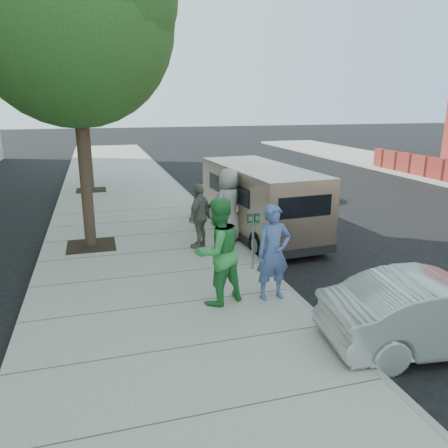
{
  "coord_description": "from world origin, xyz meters",
  "views": [
    {
      "loc": [
        -2.03,
        -8.72,
        3.68
      ],
      "look_at": [
        0.58,
        0.14,
        1.1
      ],
      "focal_mm": 35.0,
      "sensor_mm": 36.0,
      "label": 1
    }
  ],
  "objects_px": {
    "tree_far": "(82,70)",
    "person_gray_shirt": "(229,205)",
    "person_green_shirt": "(218,252)",
    "person_striped_polo": "(200,216)",
    "van": "(259,199)",
    "person_officer": "(273,253)",
    "tree_near": "(74,16)",
    "parking_meter": "(253,229)",
    "sedan": "(440,312)"
  },
  "relations": [
    {
      "from": "tree_near",
      "to": "sedan",
      "type": "distance_m",
      "value": 9.47
    },
    {
      "from": "tree_near",
      "to": "person_gray_shirt",
      "type": "xyz_separation_m",
      "value": [
        3.45,
        -0.6,
        -4.44
      ]
    },
    {
      "from": "person_gray_shirt",
      "to": "person_striped_polo",
      "type": "distance_m",
      "value": 0.92
    },
    {
      "from": "person_striped_polo",
      "to": "van",
      "type": "bearing_deg",
      "value": 159.62
    },
    {
      "from": "tree_near",
      "to": "person_green_shirt",
      "type": "xyz_separation_m",
      "value": [
        2.19,
        -4.06,
        -4.42
      ]
    },
    {
      "from": "parking_meter",
      "to": "person_striped_polo",
      "type": "relative_size",
      "value": 0.77
    },
    {
      "from": "tree_far",
      "to": "person_gray_shirt",
      "type": "height_order",
      "value": "tree_far"
    },
    {
      "from": "van",
      "to": "person_gray_shirt",
      "type": "xyz_separation_m",
      "value": [
        -1.09,
        -0.72,
        0.06
      ]
    },
    {
      "from": "van",
      "to": "sedan",
      "type": "bearing_deg",
      "value": -88.82
    },
    {
      "from": "sedan",
      "to": "person_gray_shirt",
      "type": "distance_m",
      "value": 5.92
    },
    {
      "from": "person_officer",
      "to": "person_striped_polo",
      "type": "xyz_separation_m",
      "value": [
        -0.61,
        3.26,
        -0.07
      ]
    },
    {
      "from": "tree_near",
      "to": "van",
      "type": "relative_size",
      "value": 1.38
    },
    {
      "from": "parking_meter",
      "to": "van",
      "type": "distance_m",
      "value": 3.05
    },
    {
      "from": "tree_near",
      "to": "parking_meter",
      "type": "distance_m",
      "value": 6.22
    },
    {
      "from": "van",
      "to": "person_officer",
      "type": "bearing_deg",
      "value": -111.01
    },
    {
      "from": "person_striped_polo",
      "to": "person_officer",
      "type": "bearing_deg",
      "value": 52.36
    },
    {
      "from": "person_green_shirt",
      "to": "person_striped_polo",
      "type": "xyz_separation_m",
      "value": [
        0.41,
        3.16,
        -0.16
      ]
    },
    {
      "from": "person_gray_shirt",
      "to": "person_striped_polo",
      "type": "relative_size",
      "value": 1.17
    },
    {
      "from": "parking_meter",
      "to": "person_officer",
      "type": "height_order",
      "value": "person_officer"
    },
    {
      "from": "van",
      "to": "person_striped_polo",
      "type": "xyz_separation_m",
      "value": [
        -1.95,
        -1.03,
        -0.09
      ]
    },
    {
      "from": "person_officer",
      "to": "person_green_shirt",
      "type": "bearing_deg",
      "value": 173.59
    },
    {
      "from": "tree_near",
      "to": "van",
      "type": "height_order",
      "value": "tree_near"
    },
    {
      "from": "person_officer",
      "to": "tree_near",
      "type": "bearing_deg",
      "value": 126.93
    },
    {
      "from": "tree_near",
      "to": "person_officer",
      "type": "distance_m",
      "value": 6.93
    },
    {
      "from": "van",
      "to": "person_striped_polo",
      "type": "distance_m",
      "value": 2.2
    },
    {
      "from": "sedan",
      "to": "tree_near",
      "type": "bearing_deg",
      "value": 45.78
    },
    {
      "from": "tree_far",
      "to": "person_gray_shirt",
      "type": "relative_size",
      "value": 3.39
    },
    {
      "from": "sedan",
      "to": "person_officer",
      "type": "relative_size",
      "value": 2.02
    },
    {
      "from": "person_gray_shirt",
      "to": "sedan",
      "type": "bearing_deg",
      "value": 72.95
    },
    {
      "from": "person_green_shirt",
      "to": "sedan",
      "type": "bearing_deg",
      "value": 122.32
    },
    {
      "from": "parking_meter",
      "to": "person_green_shirt",
      "type": "bearing_deg",
      "value": -126.45
    },
    {
      "from": "tree_far",
      "to": "person_gray_shirt",
      "type": "bearing_deg",
      "value": -67.15
    },
    {
      "from": "person_green_shirt",
      "to": "person_striped_polo",
      "type": "distance_m",
      "value": 3.19
    },
    {
      "from": "person_gray_shirt",
      "to": "person_striped_polo",
      "type": "bearing_deg",
      "value": -13.51
    },
    {
      "from": "tree_far",
      "to": "tree_near",
      "type": "bearing_deg",
      "value": -90.0
    },
    {
      "from": "van",
      "to": "person_officer",
      "type": "distance_m",
      "value": 4.5
    },
    {
      "from": "tree_near",
      "to": "parking_meter",
      "type": "xyz_separation_m",
      "value": [
        3.36,
        -2.69,
        -4.49
      ]
    },
    {
      "from": "parking_meter",
      "to": "van",
      "type": "height_order",
      "value": "van"
    },
    {
      "from": "tree_far",
      "to": "person_green_shirt",
      "type": "relative_size",
      "value": 3.33
    },
    {
      "from": "parking_meter",
      "to": "person_officer",
      "type": "xyz_separation_m",
      "value": [
        -0.15,
        -1.48,
        -0.02
      ]
    },
    {
      "from": "tree_far",
      "to": "parking_meter",
      "type": "xyz_separation_m",
      "value": [
        3.36,
        -10.29,
        -3.82
      ]
    },
    {
      "from": "van",
      "to": "tree_far",
      "type": "bearing_deg",
      "value": 117.63
    },
    {
      "from": "van",
      "to": "sedan",
      "type": "height_order",
      "value": "van"
    },
    {
      "from": "sedan",
      "to": "van",
      "type": "bearing_deg",
      "value": 11.52
    },
    {
      "from": "parking_meter",
      "to": "person_striped_polo",
      "type": "height_order",
      "value": "person_striped_polo"
    },
    {
      "from": "person_officer",
      "to": "sedan",
      "type": "bearing_deg",
      "value": -48.71
    },
    {
      "from": "tree_near",
      "to": "person_officer",
      "type": "bearing_deg",
      "value": -52.38
    },
    {
      "from": "person_green_shirt",
      "to": "person_gray_shirt",
      "type": "height_order",
      "value": "person_green_shirt"
    },
    {
      "from": "person_green_shirt",
      "to": "parking_meter",
      "type": "bearing_deg",
      "value": -150.97
    },
    {
      "from": "van",
      "to": "person_green_shirt",
      "type": "bearing_deg",
      "value": -123.08
    }
  ]
}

